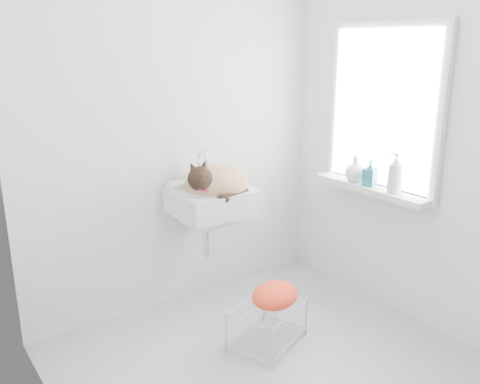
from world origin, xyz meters
TOP-DOWN VIEW (x-y plane):
  - floor at (0.00, 0.00)m, footprint 2.20×2.00m
  - back_wall at (0.00, 1.00)m, footprint 2.20×0.02m
  - right_wall at (1.10, 0.00)m, footprint 0.02×2.00m
  - left_wall at (-1.10, 0.00)m, footprint 0.02×2.00m
  - window_glass at (1.09, 0.20)m, footprint 0.01×0.80m
  - window_frame at (1.07, 0.20)m, footprint 0.04×0.90m
  - windowsill at (1.01, 0.20)m, footprint 0.16×0.88m
  - sink at (0.10, 0.74)m, footprint 0.50×0.44m
  - faucet at (0.10, 0.92)m, footprint 0.18×0.13m
  - cat at (0.12, 0.72)m, footprint 0.46×0.37m
  - wire_rack at (0.12, 0.17)m, footprint 0.52×0.45m
  - towel at (0.15, 0.14)m, footprint 0.36×0.29m
  - bottle_a at (1.00, 0.01)m, footprint 0.12×0.12m
  - bottle_b at (1.00, 0.21)m, footprint 0.10×0.10m
  - bottle_c at (1.00, 0.34)m, footprint 0.16×0.16m

SIDE VIEW (x-z plane):
  - floor at x=0.00m, z-range -0.01..0.01m
  - wire_rack at x=0.12m, z-range 0.02..0.28m
  - towel at x=0.15m, z-range 0.23..0.36m
  - windowsill at x=1.01m, z-range 0.81..0.85m
  - sink at x=0.10m, z-range 0.75..0.95m
  - bottle_a at x=1.00m, z-range 0.74..0.96m
  - bottle_b at x=1.00m, z-range 0.76..0.94m
  - bottle_c at x=1.00m, z-range 0.76..0.94m
  - cat at x=0.12m, z-range 0.75..1.03m
  - faucet at x=0.10m, z-range 0.90..1.08m
  - back_wall at x=0.00m, z-range 0.00..2.50m
  - right_wall at x=1.10m, z-range 0.00..2.50m
  - left_wall at x=-1.10m, z-range 0.00..2.50m
  - window_glass at x=1.09m, z-range 0.85..1.85m
  - window_frame at x=1.07m, z-range 0.80..1.90m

